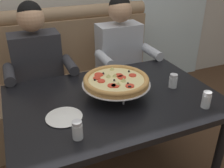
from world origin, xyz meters
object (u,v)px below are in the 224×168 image
(shaker_parmesan, at_px, (206,101))
(patio_chair, at_px, (150,31))
(pizza, at_px, (116,81))
(dining_table, at_px, (114,109))
(diner_left, at_px, (40,74))
(shaker_oregano, at_px, (173,82))
(booth_bench, at_px, (78,85))
(diner_right, at_px, (123,60))
(shaker_pepper_flakes, at_px, (78,131))
(plate_near_left, at_px, (64,116))

(shaker_parmesan, height_order, patio_chair, same)
(pizza, relative_size, patio_chair, 0.51)
(dining_table, bearing_deg, shaker_parmesan, -34.32)
(dining_table, xyz_separation_m, shaker_parmesan, (0.47, -0.32, 0.13))
(diner_left, xyz_separation_m, patio_chair, (1.83, 1.30, -0.19))
(shaker_parmesan, relative_size, shaker_oregano, 1.09)
(booth_bench, bearing_deg, diner_right, -35.13)
(shaker_parmesan, bearing_deg, booth_bench, 110.55)
(dining_table, relative_size, patio_chair, 1.58)
(shaker_oregano, bearing_deg, diner_left, 139.92)
(diner_right, distance_m, shaker_pepper_flakes, 1.20)
(shaker_pepper_flakes, bearing_deg, patio_chair, 51.73)
(shaker_parmesan, bearing_deg, plate_near_left, 164.62)
(pizza, distance_m, plate_near_left, 0.40)
(dining_table, distance_m, diner_right, 0.76)
(patio_chair, bearing_deg, booth_bench, -144.52)
(patio_chair, bearing_deg, pizza, -126.37)
(shaker_pepper_flakes, bearing_deg, plate_near_left, 96.43)
(pizza, xyz_separation_m, plate_near_left, (-0.37, -0.11, -0.10))
(dining_table, distance_m, plate_near_left, 0.38)
(pizza, relative_size, shaker_pepper_flakes, 4.31)
(diner_right, relative_size, pizza, 2.89)
(plate_near_left, xyz_separation_m, patio_chair, (1.81, 2.06, -0.24))
(dining_table, height_order, patio_chair, patio_chair)
(dining_table, height_order, shaker_parmesan, shaker_parmesan)
(dining_table, height_order, diner_left, diner_left)
(booth_bench, xyz_separation_m, plate_near_left, (-0.35, -1.02, 0.37))
(pizza, height_order, plate_near_left, pizza)
(shaker_oregano, bearing_deg, patio_chair, 62.87)
(diner_left, xyz_separation_m, plate_near_left, (0.03, -0.76, 0.05))
(pizza, height_order, shaker_oregano, pizza)
(pizza, height_order, shaker_pepper_flakes, pizza)
(plate_near_left, bearing_deg, diner_left, 91.96)
(dining_table, height_order, diner_right, diner_right)
(dining_table, relative_size, diner_left, 1.06)
(diner_right, height_order, shaker_pepper_flakes, diner_right)
(pizza, bearing_deg, patio_chair, 53.63)
(shaker_pepper_flakes, bearing_deg, pizza, 41.98)
(plate_near_left, bearing_deg, shaker_pepper_flakes, -83.57)
(plate_near_left, height_order, patio_chair, patio_chair)
(plate_near_left, bearing_deg, shaker_oregano, 5.07)
(diner_left, bearing_deg, shaker_oregano, -40.08)
(diner_left, distance_m, shaker_pepper_flakes, 0.96)
(diner_right, bearing_deg, diner_left, 180.00)
(booth_bench, distance_m, pizza, 1.02)
(dining_table, bearing_deg, plate_near_left, -165.12)
(shaker_pepper_flakes, xyz_separation_m, shaker_parmesan, (0.80, -0.02, 0.00))
(shaker_pepper_flakes, relative_size, patio_chair, 0.12)
(diner_right, bearing_deg, booth_bench, 144.87)
(booth_bench, xyz_separation_m, pizza, (0.02, -0.91, 0.47))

